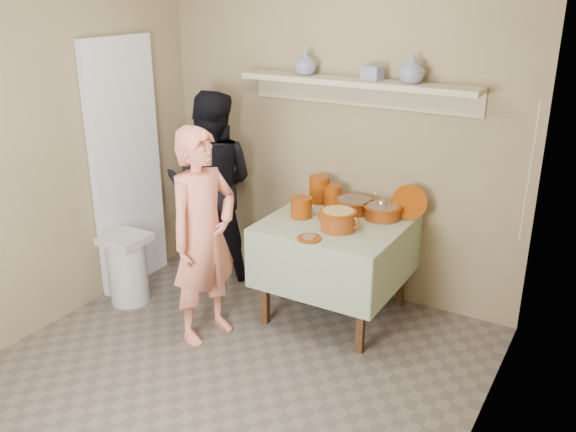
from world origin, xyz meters
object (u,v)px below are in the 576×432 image
Objects in this scene: cazuela_rice at (338,218)px; trash_bin at (128,268)px; serving_table at (337,236)px; person_cook at (204,236)px; person_helper at (211,185)px.

trash_bin is at bearing -162.94° from cazuela_rice.
serving_table is 0.27m from cazuela_rice.
trash_bin is (-0.83, 0.08, -0.47)m from person_cook.
serving_table is (0.65, 0.71, -0.11)m from person_cook.
serving_table is 2.95× the size of cazuela_rice.
person_cook is at bearing 100.41° from person_helper.
person_helper reaches higher than serving_table.
person_cook is at bearing -132.45° from serving_table.
person_helper is 0.96m from trash_bin.
serving_table is at bearing 149.77° from person_helper.
trash_bin is at bearing -156.75° from serving_table.
serving_table is 1.66m from trash_bin.
person_cook reaches higher than trash_bin.
person_cook is at bearing -5.29° from trash_bin.
trash_bin is (-0.25, -0.78, -0.50)m from person_helper.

